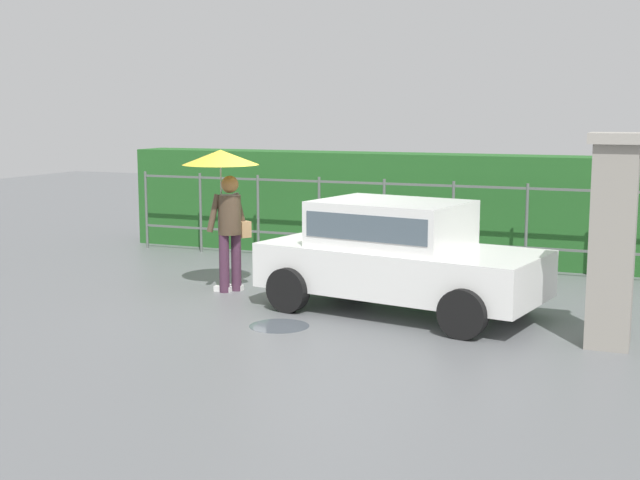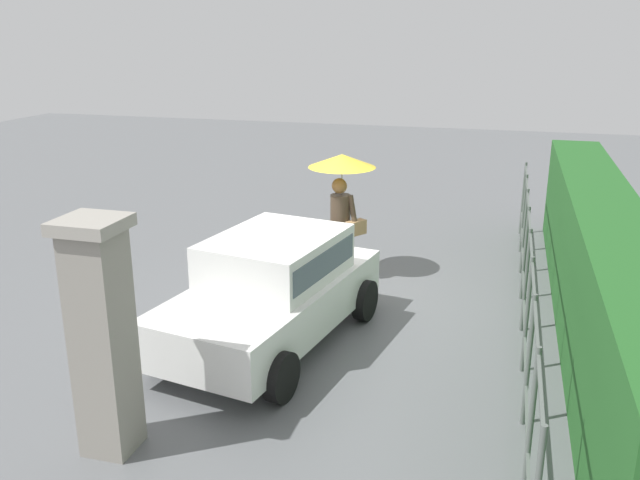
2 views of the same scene
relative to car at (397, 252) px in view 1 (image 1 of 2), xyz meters
name	(u,v)px [view 1 (image 1 of 2)]	position (x,y,z in m)	size (l,w,h in m)	color
ground_plane	(312,297)	(-1.39, 0.38, -0.80)	(40.00, 40.00, 0.00)	slate
car	(397,252)	(0.00, 0.00, 0.00)	(3.94, 2.38, 1.48)	white
pedestrian	(224,182)	(-2.74, 0.26, 0.82)	(1.12, 1.12, 2.10)	#47283D
gate_pillar	(613,239)	(2.74, -0.76, 0.44)	(0.60, 0.60, 2.42)	gray
fence_section	(384,218)	(-1.25, 3.24, 0.02)	(9.79, 0.05, 1.50)	#59605B
hedge_row	(400,205)	(-1.25, 4.17, 0.15)	(10.74, 0.90, 1.90)	#235B23
puddle_near	(279,326)	(-1.11, -1.34, -0.80)	(0.75, 0.75, 0.00)	#4C545B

